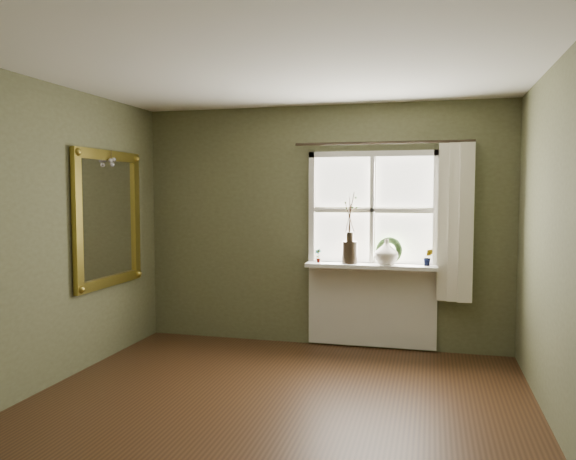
# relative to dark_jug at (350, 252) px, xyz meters

# --- Properties ---
(floor) EXTENTS (4.50, 4.50, 0.00)m
(floor) POSITION_rel_dark_jug_xyz_m (-0.33, -2.12, -1.04)
(floor) COLOR #372111
(floor) RESTS_ON ground
(ceiling) EXTENTS (4.50, 4.50, 0.00)m
(ceiling) POSITION_rel_dark_jug_xyz_m (-0.33, -2.12, 1.56)
(ceiling) COLOR silver
(ceiling) RESTS_ON ground
(wall_back) EXTENTS (4.00, 0.10, 2.60)m
(wall_back) POSITION_rel_dark_jug_xyz_m (-0.33, 0.18, 0.26)
(wall_back) COLOR brown
(wall_back) RESTS_ON ground
(wall_left) EXTENTS (0.10, 4.50, 2.60)m
(wall_left) POSITION_rel_dark_jug_xyz_m (-2.38, -2.12, 0.26)
(wall_left) COLOR brown
(wall_left) RESTS_ON ground
(wall_front) EXTENTS (4.00, 0.10, 2.60)m
(wall_front) POSITION_rel_dark_jug_xyz_m (-0.33, -4.42, 0.26)
(wall_front) COLOR brown
(wall_front) RESTS_ON ground
(window_frame) EXTENTS (1.36, 0.06, 1.24)m
(window_frame) POSITION_rel_dark_jug_xyz_m (0.22, 0.11, 0.44)
(window_frame) COLOR silver
(window_frame) RESTS_ON wall_back
(window_sill) EXTENTS (1.36, 0.26, 0.04)m
(window_sill) POSITION_rel_dark_jug_xyz_m (0.22, 0.00, -0.14)
(window_sill) COLOR silver
(window_sill) RESTS_ON wall_back
(window_apron) EXTENTS (1.36, 0.04, 0.88)m
(window_apron) POSITION_rel_dark_jug_xyz_m (0.22, 0.11, -0.58)
(window_apron) COLOR silver
(window_apron) RESTS_ON ground
(dark_jug) EXTENTS (0.19, 0.19, 0.23)m
(dark_jug) POSITION_rel_dark_jug_xyz_m (0.00, 0.00, 0.00)
(dark_jug) COLOR black
(dark_jug) RESTS_ON window_sill
(cream_vase) EXTENTS (0.32, 0.32, 0.26)m
(cream_vase) POSITION_rel_dark_jug_xyz_m (0.38, 0.00, 0.01)
(cream_vase) COLOR beige
(cream_vase) RESTS_ON window_sill
(wreath) EXTENTS (0.32, 0.21, 0.30)m
(wreath) POSITION_rel_dark_jug_xyz_m (0.40, 0.04, -0.01)
(wreath) COLOR #2E4B21
(wreath) RESTS_ON window_sill
(potted_plant_left) EXTENTS (0.09, 0.07, 0.15)m
(potted_plant_left) POSITION_rel_dark_jug_xyz_m (-0.34, 0.00, -0.04)
(potted_plant_left) COLOR #2E4B21
(potted_plant_left) RESTS_ON window_sill
(potted_plant_right) EXTENTS (0.10, 0.08, 0.18)m
(potted_plant_right) POSITION_rel_dark_jug_xyz_m (0.80, 0.00, -0.03)
(potted_plant_right) COLOR #2E4B21
(potted_plant_right) RESTS_ON window_sill
(curtain) EXTENTS (0.36, 0.12, 1.59)m
(curtain) POSITION_rel_dark_jug_xyz_m (1.06, 0.01, 0.33)
(curtain) COLOR beige
(curtain) RESTS_ON wall_back
(curtain_rod) EXTENTS (1.84, 0.03, 0.03)m
(curtain_rod) POSITION_rel_dark_jug_xyz_m (0.32, 0.05, 1.14)
(curtain_rod) COLOR black
(curtain_rod) RESTS_ON wall_back
(gilt_mirror) EXTENTS (0.10, 1.13, 1.35)m
(gilt_mirror) POSITION_rel_dark_jug_xyz_m (-2.29, -0.88, 0.37)
(gilt_mirror) COLOR white
(gilt_mirror) RESTS_ON wall_left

